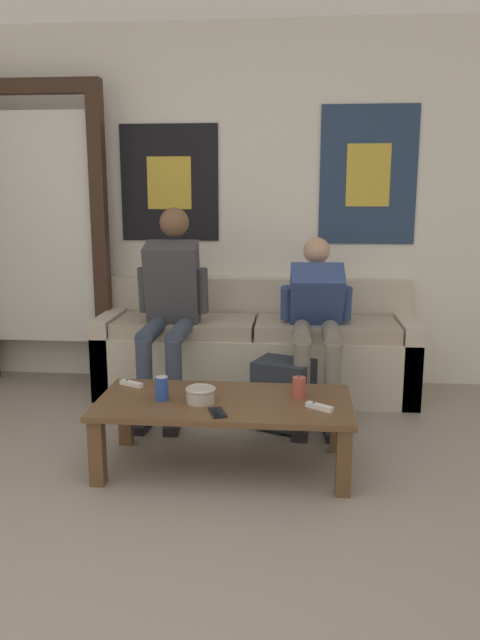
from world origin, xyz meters
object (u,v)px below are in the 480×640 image
Objects in this scene: person_seated_teen at (316,317)px; cell_phone at (217,412)px; ceramic_bowl at (201,394)px; coffee_table at (224,410)px; game_controller_far_center at (200,389)px; person_seated_adult at (170,300)px; game_controller_near_right at (319,407)px; couch at (256,351)px; pillar_candle at (299,387)px; drink_can_blue at (162,389)px; game_controller_near_left at (131,384)px; backpack at (283,396)px.

cell_phone is (-0.49, -1.12, -0.25)m from person_seated_teen.
coffee_table is at bearing 21.22° from ceramic_bowl.
coffee_table is at bearing -117.79° from person_seated_teen.
ceramic_bowl is (-0.60, -0.96, -0.21)m from person_seated_teen.
coffee_table is at bearing -39.41° from game_controller_far_center.
person_seated_adult reaches higher than game_controller_near_right.
couch is at bearing 86.53° from cell_phone.
person_seated_adult is 11.08× the size of pillar_candle.
couch is 14.48× the size of cell_phone.
drink_can_blue reaches higher than game_controller_near_left.
game_controller_near_left is at bearing 160.80° from coffee_table.
couch is at bearing 81.50° from ceramic_bowl.
pillar_candle is (0.49, 0.12, 0.01)m from ceramic_bowl.
ceramic_bowl is at bearing -121.83° from person_seated_teen.
person_seated_adult is at bearing 135.02° from pillar_candle.
game_controller_near_right is at bearing -90.48° from person_seated_teen.
couch is 14.20× the size of ceramic_bowl.
ceramic_bowl is at bearing 175.17° from game_controller_near_right.
person_seated_adult reaches higher than backpack.
couch is 1.40m from game_controller_near_right.
coffee_table is 9.40× the size of game_controller_near_right.
couch is at bearing 72.97° from drink_can_blue.
couch is at bearing 60.13° from game_controller_near_left.
game_controller_near_left is at bearing -144.06° from person_seated_teen.
coffee_table is at bearing -115.78° from backpack.
person_seated_adult is at bearing 116.62° from coffee_table.
coffee_table is at bearing 168.84° from game_controller_near_right.
person_seated_adult reaches higher than game_controller_near_left.
backpack is 2.67× the size of ceramic_bowl.
person_seated_adult is 1.42m from game_controller_near_right.
backpack is 3.29× the size of drink_can_blue.
pillar_candle is (0.09, -0.51, 0.22)m from backpack.
ceramic_bowl is 0.17m from game_controller_far_center.
person_seated_adult reaches higher than person_seated_teen.
person_seated_adult is 1.25m from cell_phone.
game_controller_far_center is (-0.52, 0.04, -0.04)m from pillar_candle.
person_seated_adult is 8.91× the size of game_controller_far_center.
game_controller_near_left is (-0.53, 0.18, 0.07)m from coffee_table.
person_seated_teen is at bearing 62.21° from coffee_table.
person_seated_adult reaches higher than pillar_candle.
drink_can_blue is at bearing 151.40° from cell_phone.
backpack is at bearing 100.17° from pillar_candle.
game_controller_far_center is 0.97× the size of cell_phone.
game_controller_far_center is at bearing -132.23° from backpack.
drink_can_blue is 0.90× the size of game_controller_near_right.
drink_can_blue is (-0.69, -0.11, 0.01)m from pillar_candle.
pillar_candle is 0.94× the size of drink_can_blue.
drink_can_blue reaches higher than game_controller_near_right.
person_seated_teen is at bearing 35.94° from game_controller_near_left.
pillar_candle is (0.38, 0.08, 0.11)m from coffee_table.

